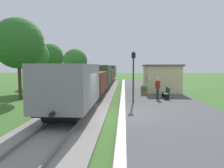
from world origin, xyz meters
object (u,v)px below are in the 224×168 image
at_px(freight_train, 102,76).
at_px(station_hut, 161,78).
at_px(potted_planter, 144,90).
at_px(tree_trackside_far, 32,55).
at_px(tree_field_distant, 75,61).
at_px(tree_trackside_mid, 18,44).
at_px(person_waiting, 158,87).
at_px(tree_field_left, 50,57).
at_px(lamp_post_near, 133,67).
at_px(bench_near_hut, 166,93).

relative_size(freight_train, station_hut, 6.76).
bearing_deg(potted_planter, station_hut, 58.51).
xyz_separation_m(tree_trackside_far, tree_field_distant, (1.22, 15.34, -0.21)).
bearing_deg(tree_trackside_mid, tree_field_distant, 89.60).
distance_m(person_waiting, tree_trackside_mid, 12.19).
xyz_separation_m(person_waiting, tree_field_distant, (-11.49, 21.00, 2.64)).
height_order(person_waiting, tree_field_left, tree_field_left).
relative_size(freight_train, tree_field_left, 6.47).
xyz_separation_m(person_waiting, tree_trackside_far, (-12.71, 5.66, 2.85)).
distance_m(lamp_post_near, tree_field_distant, 24.79).
bearing_deg(bench_near_hut, freight_train, 120.83).
relative_size(bench_near_hut, tree_trackside_mid, 0.22).
bearing_deg(freight_train, person_waiting, -62.70).
distance_m(station_hut, tree_trackside_far, 14.13).
xyz_separation_m(freight_train, potted_planter, (4.73, -8.35, -0.88)).
xyz_separation_m(potted_planter, tree_field_left, (-12.37, 10.39, 3.42)).
relative_size(station_hut, potted_planter, 6.33).
relative_size(station_hut, tree_field_distant, 0.97).
bearing_deg(freight_train, tree_trackside_far, -144.06).
relative_size(lamp_post_near, tree_trackside_mid, 0.53).
xyz_separation_m(freight_train, person_waiting, (5.59, -10.82, -0.41)).
xyz_separation_m(tree_trackside_mid, tree_field_distant, (0.14, 20.40, -0.96)).
height_order(freight_train, tree_trackside_far, tree_trackside_far).
distance_m(potted_planter, tree_field_distant, 21.59).
xyz_separation_m(freight_train, lamp_post_near, (3.55, -12.71, 1.20)).
distance_m(freight_train, potted_planter, 9.64).
distance_m(potted_planter, lamp_post_near, 4.97).
bearing_deg(station_hut, tree_field_distant, 129.98).
bearing_deg(station_hut, tree_trackside_mid, -157.77).
bearing_deg(lamp_post_near, freight_train, 105.62).
height_order(freight_train, person_waiting, freight_train).
bearing_deg(tree_field_distant, bench_near_hut, -59.52).
distance_m(tree_trackside_mid, tree_field_distant, 20.42).
bearing_deg(tree_trackside_far, lamp_post_near, -35.24).
relative_size(bench_near_hut, tree_trackside_far, 0.26).
bearing_deg(lamp_post_near, station_hut, 67.25).
bearing_deg(person_waiting, bench_near_hut, 177.93).
height_order(station_hut, tree_field_distant, tree_field_distant).
relative_size(freight_train, potted_planter, 42.79).
relative_size(potted_planter, lamp_post_near, 0.25).
bearing_deg(freight_train, bench_near_hut, -59.17).
distance_m(station_hut, lamp_post_near, 8.47).
bearing_deg(tree_trackside_far, tree_trackside_mid, -77.91).
height_order(station_hut, tree_field_left, tree_field_left).
height_order(bench_near_hut, tree_field_distant, tree_field_distant).
distance_m(station_hut, potted_planter, 4.07).
bearing_deg(station_hut, freight_train, 143.82).
bearing_deg(tree_trackside_mid, potted_planter, 9.86).
height_order(freight_train, lamp_post_near, lamp_post_near).
height_order(bench_near_hut, person_waiting, person_waiting).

